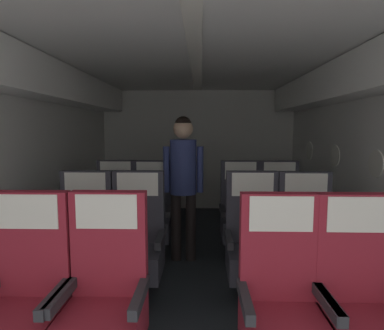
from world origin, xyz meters
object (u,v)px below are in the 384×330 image
at_px(seat_a_left_aisle, 104,304).
at_px(seat_c_right_window, 241,216).
at_px(seat_b_right_aisle, 307,247).
at_px(seat_c_left_window, 115,215).
at_px(seat_b_left_aisle, 137,245).
at_px(seat_a_right_window, 282,309).
at_px(seat_b_right_window, 253,245).
at_px(seat_a_right_aisle, 362,310).
at_px(seat_b_left_window, 84,245).
at_px(seat_c_left_aisle, 151,216).
at_px(flight_attendant, 183,173).
at_px(seat_a_left_window, 24,304).
at_px(seat_c_right_aisle, 280,217).

xyz_separation_m(seat_a_left_aisle, seat_c_right_window, (0.99, 1.87, 0.00)).
height_order(seat_b_right_aisle, seat_c_left_window, same).
height_order(seat_a_left_aisle, seat_b_left_aisle, same).
distance_m(seat_a_right_window, seat_b_right_window, 0.97).
xyz_separation_m(seat_a_right_aisle, seat_c_right_window, (-0.43, 1.90, 0.00)).
relative_size(seat_b_left_window, seat_c_left_aisle, 1.00).
xyz_separation_m(seat_a_right_aisle, seat_b_left_aisle, (-1.42, 0.96, 0.00)).
xyz_separation_m(seat_a_right_aisle, flight_attendant, (-1.07, 1.75, 0.51)).
bearing_deg(seat_c_right_window, seat_a_left_window, -127.43).
height_order(seat_b_left_window, seat_b_right_aisle, same).
bearing_deg(seat_c_left_aisle, seat_c_left_window, 176.63).
bearing_deg(seat_a_right_aisle, seat_b_left_window, 153.02).
bearing_deg(seat_c_right_window, seat_b_right_aisle, -65.39).
xyz_separation_m(seat_a_left_aisle, seat_c_left_window, (-0.44, 1.88, 0.00)).
bearing_deg(seat_a_left_window, seat_a_right_window, -0.42).
relative_size(seat_a_right_window, seat_b_right_window, 1.00).
relative_size(seat_a_right_window, seat_c_left_aisle, 1.00).
bearing_deg(seat_b_left_aisle, seat_c_right_aisle, 33.06).
height_order(seat_a_left_aisle, seat_a_right_window, same).
bearing_deg(seat_c_right_window, seat_c_left_window, 179.61).
bearing_deg(seat_b_right_window, seat_c_right_aisle, 64.02).
distance_m(seat_a_right_window, seat_c_right_window, 1.90).
height_order(seat_a_left_window, seat_c_right_aisle, same).
distance_m(seat_a_right_aisle, seat_c_right_aisle, 1.89).
height_order(seat_b_right_aisle, seat_b_right_window, same).
xyz_separation_m(seat_c_left_window, seat_c_right_aisle, (1.87, -0.02, 0.00)).
height_order(seat_c_right_aisle, seat_c_right_window, same).
height_order(seat_b_left_window, seat_c_right_window, same).
height_order(seat_a_right_window, seat_b_left_aisle, same).
bearing_deg(seat_c_left_aisle, seat_c_right_aisle, 0.22).
relative_size(seat_b_left_window, seat_b_right_window, 1.00).
distance_m(seat_a_left_window, seat_b_left_window, 0.94).
height_order(seat_a_right_aisle, seat_a_right_window, same).
bearing_deg(seat_c_right_window, seat_c_right_aisle, -1.25).
distance_m(seat_a_left_window, seat_c_right_aisle, 2.66).
xyz_separation_m(seat_a_right_window, seat_b_right_window, (-0.01, 0.97, 0.00)).
bearing_deg(seat_a_left_window, seat_c_left_window, 89.77).
xyz_separation_m(seat_b_left_aisle, seat_c_right_aisle, (1.43, 0.93, 0.00)).
bearing_deg(seat_c_left_window, seat_c_right_window, -0.39).
bearing_deg(seat_a_right_aisle, seat_a_right_window, 179.65).
bearing_deg(seat_c_left_window, seat_a_left_aisle, -76.72).
xyz_separation_m(seat_c_right_aisle, flight_attendant, (-1.08, -0.14, 0.51)).
xyz_separation_m(seat_c_left_window, flight_attendant, (0.80, -0.16, 0.51)).
height_order(seat_b_left_aisle, flight_attendant, flight_attendant).
bearing_deg(seat_b_right_aisle, flight_attendant, 143.27).
height_order(seat_c_left_window, flight_attendant, flight_attendant).
xyz_separation_m(seat_a_right_aisle, seat_a_right_window, (-0.43, 0.00, 0.00)).
distance_m(seat_b_right_window, flight_attendant, 1.12).
bearing_deg(seat_c_left_aisle, seat_b_left_window, -115.13).
bearing_deg(seat_b_left_aisle, seat_b_right_aisle, -0.34).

